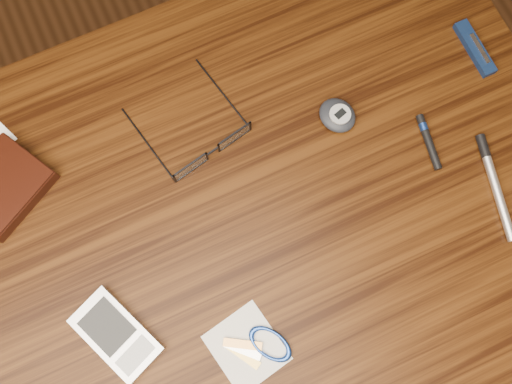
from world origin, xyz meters
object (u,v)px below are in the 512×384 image
desk (232,235)px  silver_pen (493,179)px  pocket_knife (475,48)px  wallet_and_card (2,186)px  notepad_keys (259,346)px  pedometer (337,115)px  eyeglasses (209,148)px  pda_phone (116,335)px

desk → silver_pen: silver_pen is taller
pocket_knife → wallet_and_card: bearing=173.0°
desk → wallet_and_card: 0.33m
notepad_keys → pocket_knife: 0.53m
pedometer → pocket_knife: pedometer is taller
wallet_and_card → pedometer: bearing=-11.9°
silver_pen → eyeglasses: bearing=149.3°
wallet_and_card → desk: bearing=-33.2°
pocket_knife → silver_pen: size_ratio=0.60×
desk → notepad_keys: bearing=-100.6°
desk → pedometer: size_ratio=14.91×
pedometer → silver_pen: pedometer is taller
pocket_knife → pda_phone: bearing=-165.5°
eyeglasses → silver_pen: size_ratio=1.05×
pda_phone → pedometer: bearing=21.0°
desk → pedometer: bearing=20.3°
eyeglasses → notepad_keys: bearing=-100.1°
notepad_keys → silver_pen: size_ratio=0.74×
pda_phone → silver_pen: size_ratio=0.86×
desk → notepad_keys: (-0.03, -0.17, 0.11)m
wallet_and_card → pedometer: size_ratio=2.74×
pocket_knife → eyeglasses: bearing=177.5°
pda_phone → pedometer: pedometer is taller
desk → notepad_keys: size_ratio=8.83×
notepad_keys → silver_pen: 0.39m
desk → wallet_and_card: size_ratio=5.44×
wallet_and_card → pda_phone: bearing=-74.3°
desk → pedometer: (0.20, 0.07, 0.11)m
pda_phone → wallet_and_card: bearing=105.7°
notepad_keys → pocket_knife: (0.47, 0.25, 0.00)m
eyeglasses → wallet_and_card: bearing=166.4°
eyeglasses → pocket_knife: size_ratio=1.75×
silver_pen → pocket_knife: bearing=67.4°
eyeglasses → notepad_keys: size_ratio=1.42×
notepad_keys → silver_pen: (0.39, 0.07, 0.00)m
pedometer → wallet_and_card: bearing=168.1°
wallet_and_card → eyeglasses: size_ratio=1.14×
pda_phone → silver_pen: bearing=-2.2°
notepad_keys → pda_phone: bearing=151.0°
desk → notepad_keys: 0.20m
desk → wallet_and_card: wallet_and_card is taller
pocket_knife → desk: bearing=-168.8°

